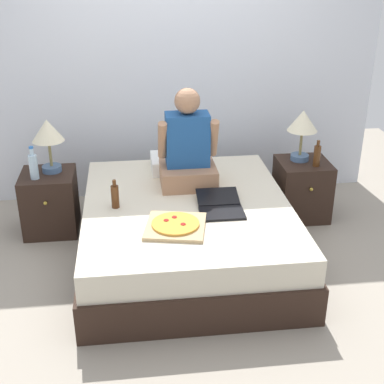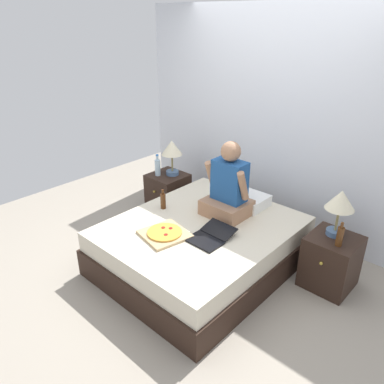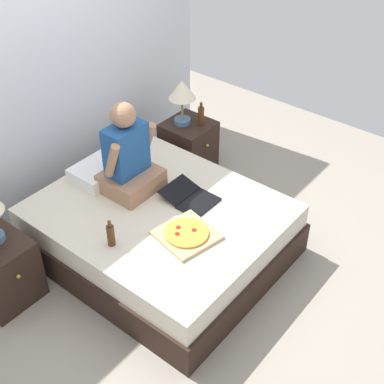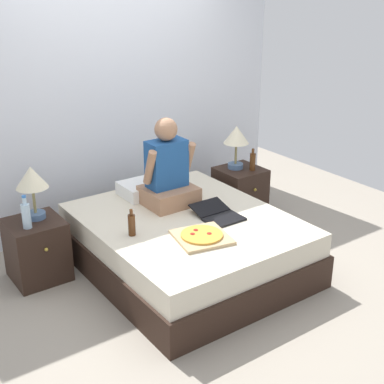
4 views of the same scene
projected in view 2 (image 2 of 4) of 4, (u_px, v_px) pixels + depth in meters
The scene contains 14 objects.
ground_plane at pixel (201, 265), 3.90m from camera, with size 5.84×5.84×0.00m, color #9E9384.
wall_back at pixel (278, 123), 4.24m from camera, with size 3.84×0.12×2.50m, color silver.
bed at pixel (201, 245), 3.80m from camera, with size 1.58×1.88×0.48m.
nightstand_left at pixel (168, 193), 4.87m from camera, with size 0.44×0.47×0.52m.
lamp_on_left_nightstand at pixel (172, 150), 4.62m from camera, with size 0.26×0.26×0.45m.
water_bottle at pixel (158, 167), 4.70m from camera, with size 0.07×0.07×0.28m.
nightstand_right at pixel (331, 262), 3.51m from camera, with size 0.44×0.47×0.52m.
lamp_on_right_nightstand at pixel (340, 203), 3.32m from camera, with size 0.26×0.26×0.45m.
beer_bottle at pixel (340, 236), 3.25m from camera, with size 0.06×0.06×0.23m.
pillow at pixel (243, 198), 4.09m from camera, with size 0.52×0.34×0.12m, color white.
person_seated at pixel (228, 189), 3.78m from camera, with size 0.47×0.40×0.78m.
laptop at pixel (209, 237), 3.45m from camera, with size 0.32×0.42×0.07m.
pizza_box at pixel (165, 234), 3.51m from camera, with size 0.47×0.47×0.04m.
beer_bottle_on_bed at pixel (163, 201), 3.98m from camera, with size 0.06×0.06×0.22m.
Camera 2 is at (2.11, -2.42, 2.36)m, focal length 35.00 mm.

